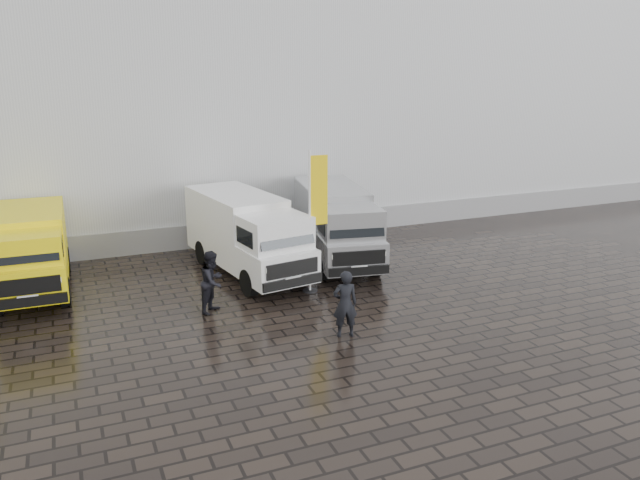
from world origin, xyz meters
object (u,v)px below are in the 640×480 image
Objects in this scene: wheelie_bin at (352,222)px; person_front at (345,304)px; person_tent at (213,282)px; flagpole at (315,214)px; van_silver at (336,226)px; van_yellow at (31,253)px; van_white at (247,236)px.

person_front reaches higher than wheelie_bin.
person_tent is at bearing -35.28° from person_front.
person_tent is at bearing -171.86° from flagpole.
wheelie_bin is at bearing 66.13° from van_silver.
person_tent is (-7.97, -6.75, 0.43)m from wheelie_bin.
van_yellow is 7.27m from van_white.
van_yellow reaches higher than person_front.
wheelie_bin is at bearing 12.39° from van_yellow.
flagpole is 4.01m from person_tent.
flagpole reaches higher than person_tent.
van_silver is at bearing -3.24° from van_yellow.
van_white is 3.28m from flagpole.
person_tent is at bearing -132.24° from van_white.
wheelie_bin is at bearing -104.45° from person_front.
van_white is 3.61m from van_silver.
flagpole is at bearing -67.83° from van_white.
van_silver is 6.02× the size of wheelie_bin.
van_white is at bearing -6.98° from van_yellow.
van_yellow is at bearing 93.49° from person_tent.
person_tent is (-3.60, -0.52, -1.68)m from flagpole.
person_tent is at bearing -37.49° from van_yellow.
flagpole is at bearing -21.27° from van_yellow.
van_white is 3.38× the size of person_tent.
person_tent is at bearing -141.18° from wheelie_bin.
flagpole is 7.90m from wheelie_bin.
flagpole reaches higher than van_white.
van_white reaches higher than person_front.
van_silver is 3.34× the size of person_tent.
van_white is 7.04m from wheelie_bin.
van_yellow is 5.33× the size of wheelie_bin.
van_silver is 1.36× the size of flagpole.
flagpole is (1.58, -2.59, 1.23)m from van_white.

